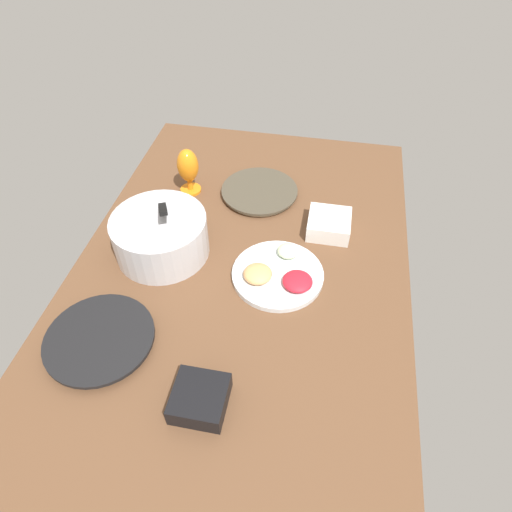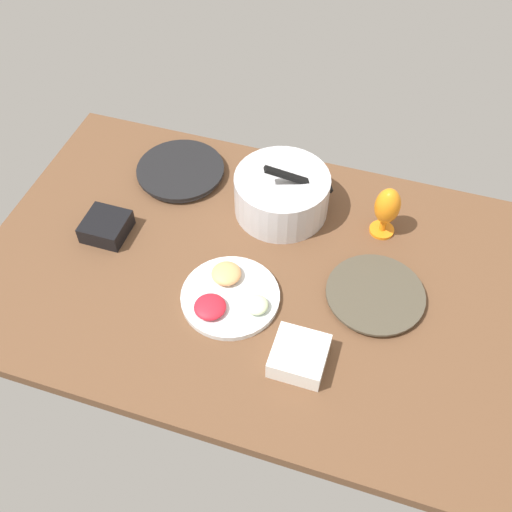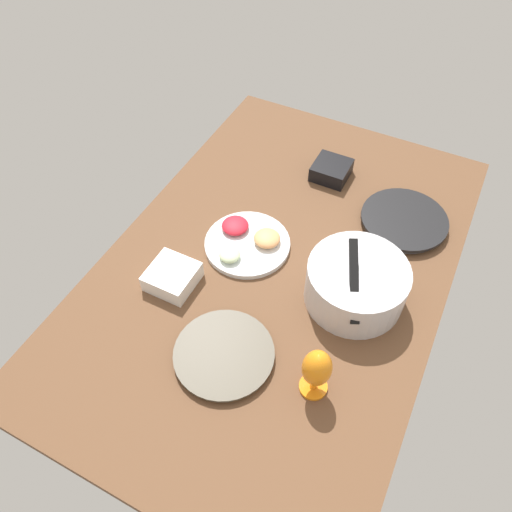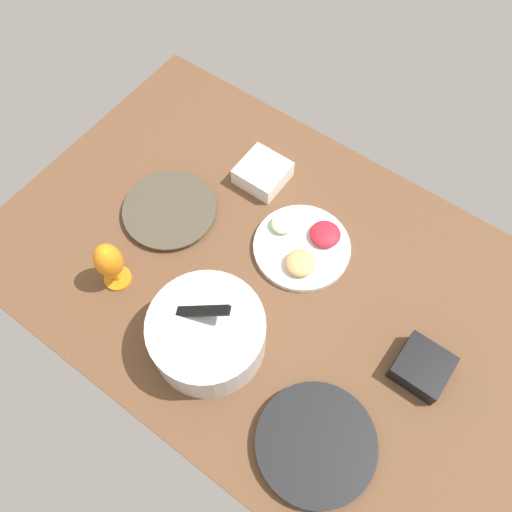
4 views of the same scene
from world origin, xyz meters
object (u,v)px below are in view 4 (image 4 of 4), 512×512
object	(u,v)px
dinner_plate_right	(170,210)
hurricane_glass_orange	(109,262)
mixing_bowl	(207,333)
square_bowl_white	(263,172)
fruit_platter	(303,246)
square_bowl_black	(423,366)
dinner_plate_left	(316,444)

from	to	relation	value
dinner_plate_right	hurricane_glass_orange	size ratio (longest dim) A/B	1.60
dinner_plate_right	mixing_bowl	size ratio (longest dim) A/B	0.93
square_bowl_white	fruit_platter	bearing A→B (deg)	150.64
dinner_plate_right	hurricane_glass_orange	distance (cm)	27.35
mixing_bowl	square_bowl_black	size ratio (longest dim) A/B	2.34
mixing_bowl	square_bowl_white	bearing A→B (deg)	-69.04
fruit_platter	dinner_plate_left	bearing A→B (deg)	126.94
fruit_platter	square_bowl_black	xyz separation A→B (cm)	(-44.31, 11.92, 1.56)
square_bowl_black	square_bowl_white	xyz separation A→B (cm)	(68.27, -25.40, 0.15)
dinner_plate_left	hurricane_glass_orange	world-z (taller)	hurricane_glass_orange
dinner_plate_left	dinner_plate_right	xyz separation A→B (cm)	(71.77, -30.23, -0.40)
mixing_bowl	square_bowl_black	bearing A→B (deg)	-151.55
dinner_plate_right	hurricane_glass_orange	world-z (taller)	hurricane_glass_orange
dinner_plate_right	mixing_bowl	distance (cm)	43.58
dinner_plate_left	mixing_bowl	distance (cm)	37.52
mixing_bowl	hurricane_glass_orange	bearing A→B (deg)	0.88
hurricane_glass_orange	square_bowl_white	distance (cm)	54.13
dinner_plate_right	square_bowl_white	bearing A→B (deg)	-119.92
square_bowl_black	square_bowl_white	bearing A→B (deg)	-20.41
dinner_plate_right	hurricane_glass_orange	bearing A→B (deg)	95.86
fruit_platter	square_bowl_white	bearing A→B (deg)	-29.36
dinner_plate_left	hurricane_glass_orange	xyz separation A→B (cm)	(69.14, -4.60, 8.79)
fruit_platter	square_bowl_white	xyz separation A→B (cm)	(23.96, -13.48, 1.70)
dinner_plate_right	fruit_platter	size ratio (longest dim) A/B	1.00
fruit_platter	dinner_plate_right	bearing A→B (deg)	18.41
dinner_plate_right	square_bowl_black	bearing A→B (deg)	-179.22
dinner_plate_right	square_bowl_black	distance (cm)	83.57
fruit_platter	square_bowl_white	size ratio (longest dim) A/B	2.01
square_bowl_black	dinner_plate_right	bearing A→B (deg)	0.78
fruit_platter	mixing_bowl	bearing A→B (deg)	83.76
mixing_bowl	hurricane_glass_orange	distance (cm)	32.57
dinner_plate_left	hurricane_glass_orange	distance (cm)	69.85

